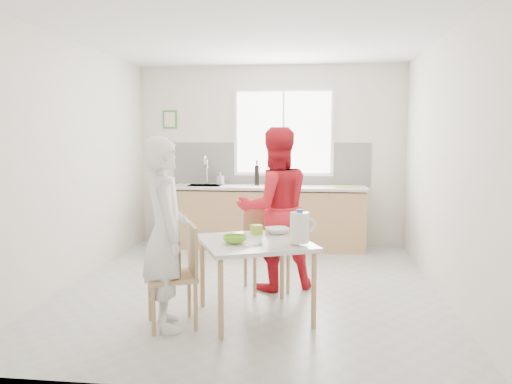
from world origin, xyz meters
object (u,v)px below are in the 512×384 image
(chair_far, at_px, (264,242))
(person_red, at_px, (275,209))
(wine_bottle_b, at_px, (257,175))
(dining_table, at_px, (255,249))
(bowl_green, at_px, (235,239))
(bowl_white, at_px, (277,231))
(person_white, at_px, (166,233))
(wine_bottle_a, at_px, (272,175))
(milk_jug, at_px, (300,227))
(chair_left, at_px, (179,271))

(chair_far, relative_size, person_red, 0.53)
(wine_bottle_b, bearing_deg, dining_table, -83.59)
(chair_far, relative_size, bowl_green, 4.32)
(bowl_white, xyz_separation_m, wine_bottle_b, (-0.50, 2.56, 0.33))
(person_white, bearing_deg, wine_bottle_b, -30.57)
(bowl_white, bearing_deg, person_white, -143.64)
(person_white, bearing_deg, wine_bottle_a, -34.23)
(milk_jug, relative_size, wine_bottle_b, 0.97)
(bowl_white, bearing_deg, milk_jug, -63.93)
(bowl_green, height_order, bowl_white, bowl_green)
(chair_left, distance_m, bowl_white, 1.04)
(person_white, bearing_deg, milk_jug, -104.15)
(wine_bottle_b, bearing_deg, chair_far, -80.95)
(person_red, relative_size, wine_bottle_b, 5.82)
(bowl_green, xyz_separation_m, wine_bottle_b, (-0.16, 3.04, 0.32))
(chair_far, height_order, wine_bottle_b, wine_bottle_b)
(chair_far, bearing_deg, person_red, -13.88)
(bowl_white, distance_m, milk_jug, 0.55)
(person_red, bearing_deg, bowl_white, 73.35)
(wine_bottle_a, xyz_separation_m, wine_bottle_b, (-0.22, -0.02, -0.01))
(chair_far, distance_m, wine_bottle_b, 2.12)
(person_red, xyz_separation_m, wine_bottle_a, (-0.22, 2.02, 0.21))
(bowl_green, relative_size, wine_bottle_a, 0.67)
(person_white, xyz_separation_m, person_red, (0.84, 1.23, 0.05))
(chair_left, relative_size, bowl_white, 3.84)
(chair_left, relative_size, person_red, 0.51)
(dining_table, xyz_separation_m, person_red, (0.11, 0.91, 0.23))
(chair_far, xyz_separation_m, wine_bottle_b, (-0.32, 2.02, 0.56))
(chair_left, xyz_separation_m, bowl_white, (0.80, 0.62, 0.25))
(wine_bottle_a, bearing_deg, chair_left, -99.13)
(bowl_green, distance_m, wine_bottle_b, 3.06)
(bowl_green, distance_m, milk_jug, 0.59)
(chair_left, bearing_deg, person_red, 124.69)
(milk_jug, bearing_deg, wine_bottle_a, 76.18)
(milk_jug, bearing_deg, chair_left, 164.36)
(chair_left, height_order, milk_jug, milk_jug)
(bowl_green, relative_size, milk_jug, 0.74)
(wine_bottle_a, bearing_deg, wine_bottle_b, -174.31)
(dining_table, relative_size, chair_left, 1.37)
(chair_left, bearing_deg, bowl_green, 84.09)
(chair_left, xyz_separation_m, person_red, (0.73, 1.18, 0.38))
(milk_jug, distance_m, wine_bottle_a, 3.11)
(milk_jug, bearing_deg, wine_bottle_b, 80.14)
(person_white, relative_size, bowl_white, 7.12)
(chair_left, xyz_separation_m, milk_jug, (1.04, 0.14, 0.38))
(chair_far, xyz_separation_m, wine_bottle_a, (-0.11, 2.04, 0.57))
(bowl_white, xyz_separation_m, milk_jug, (0.23, -0.48, 0.13))
(chair_left, height_order, chair_far, chair_far)
(bowl_white, relative_size, wine_bottle_b, 0.77)
(bowl_white, bearing_deg, wine_bottle_b, 101.10)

